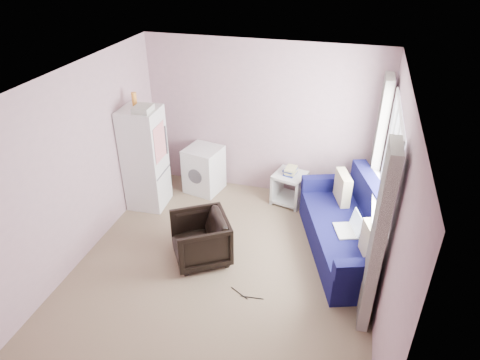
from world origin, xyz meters
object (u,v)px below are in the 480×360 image
Objects in this scene: fridge at (145,158)px; washing_machine at (204,169)px; sofa at (353,232)px; armchair at (200,237)px; side_table at (289,186)px.

washing_machine is at bearing 39.81° from fridge.
fridge reaches higher than sofa.
sofa is at bearing 77.20° from armchair.
sofa is at bearing -44.66° from side_table.
side_table is (0.89, 1.70, -0.06)m from armchair.
sofa is (3.20, -0.38, -0.49)m from fridge.
side_table is at bearing 11.90° from washing_machine.
fridge is at bearing 154.19° from sofa.
armchair is 1.79m from washing_machine.
washing_machine is at bearing 179.97° from side_table.
side_table is at bearing 14.03° from fridge.
armchair is 1.12× the size of side_table.
fridge is (-1.27, 1.06, 0.46)m from armchair.
armchair is at bearing -59.89° from washing_machine.
fridge reaches higher than washing_machine.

